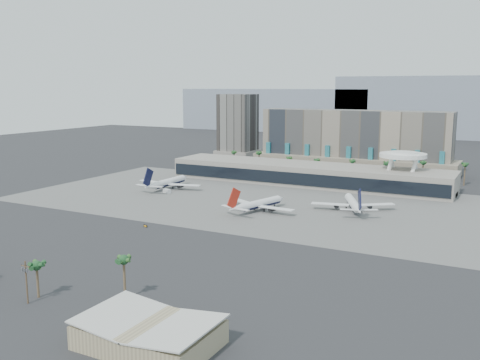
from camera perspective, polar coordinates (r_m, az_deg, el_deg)
The scene contains 18 objects.
ground at distance 228.65m, azimuth -2.77°, elevation -4.78°, with size 900.00×900.00×0.00m, color #232326.
apron_pad at distance 276.10m, azimuth 3.04°, elevation -2.21°, with size 260.00×130.00×0.06m, color #5B5B59.
mountain_ridge at distance 666.29m, azimuth 20.61°, elevation 6.88°, with size 680.00×60.00×70.00m.
hotel at distance 381.11m, azimuth 12.01°, elevation 3.50°, with size 140.00×30.00×42.00m.
office_tower at distance 443.51m, azimuth -0.23°, elevation 5.39°, with size 30.00×30.00×52.00m.
terminal at distance 324.70m, azimuth 7.11°, elevation 0.72°, with size 170.00×32.50×14.50m.
saucer_structure at distance 314.16m, azimuth 16.99°, elevation 2.26°, with size 26.00×26.00×21.89m.
palm_row at distance 354.75m, azimuth 10.20°, elevation 2.07°, with size 157.80×2.80×13.10m.
hangar_right at distance 127.23m, azimuth -9.65°, elevation -15.87°, with size 30.55×20.60×6.89m.
utility_pole at distance 156.94m, azimuth -21.86°, elevation -9.73°, with size 3.20×0.85×12.00m.
airliner_left at distance 310.15m, azimuth -7.76°, elevation -0.25°, with size 41.23×42.39×14.64m.
airliner_centre at distance 252.41m, azimuth 1.96°, elevation -2.56°, with size 37.30×38.67×13.68m.
airliner_right at distance 258.61m, azimuth 11.99°, elevation -2.45°, with size 36.93×38.00×14.10m.
service_vehicle_a at distance 297.57m, azimuth -7.81°, elevation -1.19°, with size 4.66×2.28×2.28m, color silver.
service_vehicle_b at distance 258.87m, azimuth 2.11°, elevation -2.84°, with size 3.33×1.90×1.71m, color white.
taxiway_sign at distance 227.89m, azimuth -10.06°, elevation -4.85°, with size 2.26×0.93×1.03m.
near_palm_a at distance 160.16m, azimuth -20.85°, elevation -9.01°, with size 6.00×6.00×10.63m.
near_palm_b at distance 151.95m, azimuth -12.28°, elevation -8.83°, with size 6.00×6.00×12.59m.
Camera 1 is at (112.78, -190.26, 58.01)m, focal length 40.00 mm.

